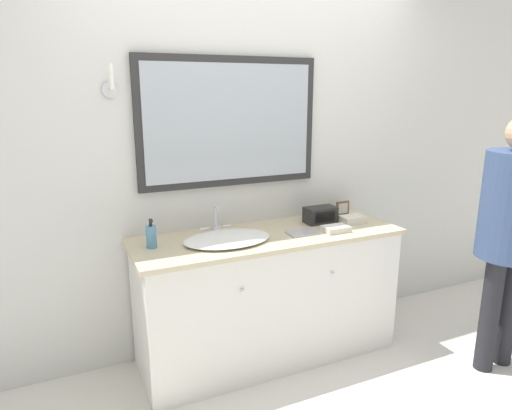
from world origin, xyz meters
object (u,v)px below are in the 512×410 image
(appliance_box, at_px, (320,215))
(sink_basin, at_px, (227,238))
(soap_bottle, at_px, (151,236))
(person, at_px, (512,219))
(picture_frame, at_px, (343,208))

(appliance_box, bearing_deg, sink_basin, -171.89)
(soap_bottle, height_order, person, person)
(picture_frame, relative_size, person, 0.07)
(sink_basin, height_order, appliance_box, sink_basin)
(picture_frame, bearing_deg, appliance_box, -158.53)
(soap_bottle, bearing_deg, picture_frame, 5.33)
(sink_basin, distance_m, soap_bottle, 0.45)
(soap_bottle, relative_size, picture_frame, 1.61)
(appliance_box, bearing_deg, person, -43.42)
(sink_basin, relative_size, picture_frame, 5.00)
(appliance_box, relative_size, person, 0.13)
(soap_bottle, bearing_deg, sink_basin, -9.17)
(picture_frame, height_order, person, person)
(soap_bottle, xyz_separation_m, appliance_box, (1.17, 0.03, -0.01))
(sink_basin, bearing_deg, appliance_box, 8.11)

